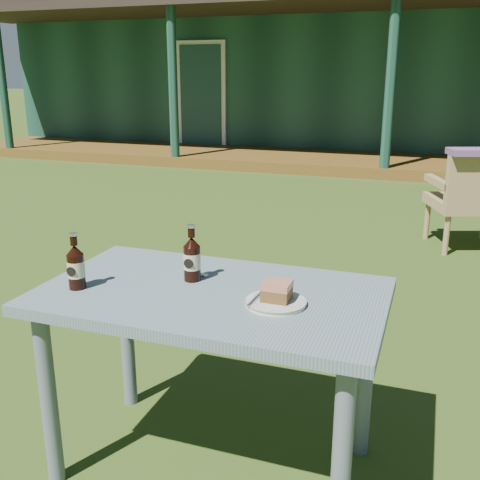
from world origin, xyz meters
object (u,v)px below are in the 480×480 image
at_px(cola_bottle_near, 192,258).
at_px(cola_bottle_far, 76,266).
at_px(armchair_left, 474,196).
at_px(plate, 276,302).
at_px(cake_slice, 277,291).
at_px(cafe_table, 212,317).

distance_m(cola_bottle_near, cola_bottle_far, 0.41).
bearing_deg(armchair_left, cola_bottle_far, -113.34).
relative_size(plate, cake_slice, 2.22).
height_order(plate, cake_slice, cake_slice).
height_order(cola_bottle_near, armchair_left, cola_bottle_near).
distance_m(cola_bottle_far, armchair_left, 3.73).
bearing_deg(cola_bottle_far, armchair_left, 66.66).
relative_size(cafe_table, cake_slice, 13.04).
bearing_deg(armchair_left, plate, -103.10).
bearing_deg(cola_bottle_near, cola_bottle_far, -149.33).
bearing_deg(cafe_table, cola_bottle_far, -163.42).
bearing_deg(cola_bottle_far, cake_slice, 8.29).
distance_m(cafe_table, cake_slice, 0.29).
bearing_deg(plate, armchair_left, 76.90).
bearing_deg(cola_bottle_far, plate, 7.61).
xyz_separation_m(plate, cola_bottle_near, (-0.35, 0.11, 0.08)).
relative_size(cola_bottle_near, cola_bottle_far, 1.04).
bearing_deg(plate, cake_slice, 89.01).
relative_size(cake_slice, cola_bottle_far, 0.45).
height_order(cake_slice, cola_bottle_far, cola_bottle_far).
xyz_separation_m(cafe_table, cola_bottle_far, (-0.45, -0.14, 0.18)).
bearing_deg(cola_bottle_near, plate, -18.07).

